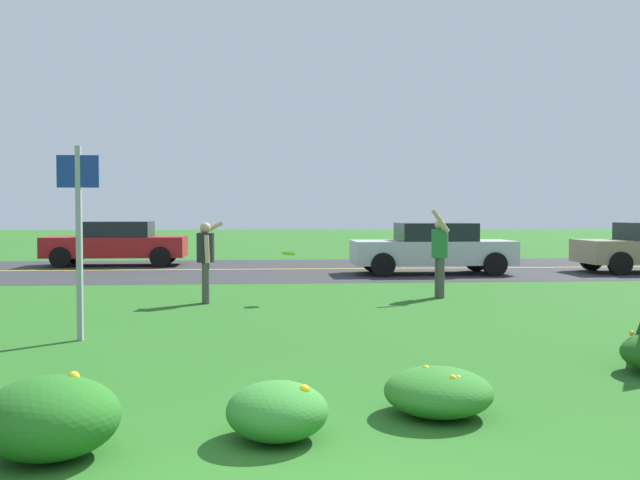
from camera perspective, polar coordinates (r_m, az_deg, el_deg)
name	(u,v)px	position (r m, az deg, el deg)	size (l,w,h in m)	color
ground_plane	(275,310)	(13.24, -3.49, -5.47)	(120.00, 120.00, 0.00)	#26601E
highway_strip	(269,269)	(22.58, -3.97, -2.28)	(120.00, 8.97, 0.01)	#2D2D30
highway_center_stripe	(269,269)	(22.58, -3.97, -2.27)	(120.00, 0.16, 0.00)	yellow
daylily_clump_front_center	(277,411)	(5.84, -3.33, -13.09)	(0.80, 0.84, 0.45)	#337F2D
daylily_clump_front_left	(438,392)	(6.58, 9.16, -11.54)	(0.94, 0.99, 0.42)	#2D7526
daylily_clump_mid_center	(50,417)	(5.74, -20.21, -12.79)	(1.00, 0.96, 0.60)	#23661E
sign_post_near_path	(79,223)	(10.55, -18.20, 1.25)	(0.56, 0.10, 2.66)	#93969B
person_thrower_dark_shirt	(206,255)	(14.30, -8.86, -1.16)	(0.52, 0.53, 1.59)	#232328
person_catcher_green_shirt	(440,251)	(15.25, 9.26, -0.83)	(0.41, 0.51, 1.83)	#287038
frisbee_lime	(288,254)	(14.26, -2.46, -1.07)	(0.27, 0.26, 0.10)	#8CD133
car_silver_center_left	(433,248)	(21.08, 8.73, -0.61)	(4.50, 2.00, 1.45)	#B7BABF
car_red_center_right	(117,243)	(24.99, -15.49, -0.23)	(4.50, 2.00, 1.45)	maroon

